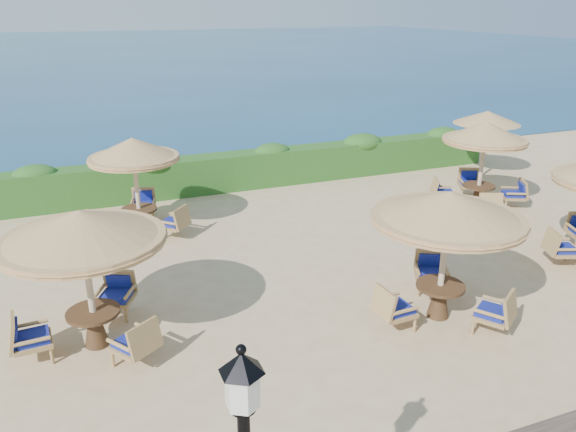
{
  "coord_description": "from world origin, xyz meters",
  "views": [
    {
      "loc": [
        -5.83,
        -10.46,
        5.92
      ],
      "look_at": [
        -1.4,
        0.85,
        1.3
      ],
      "focal_mm": 35.0,
      "sensor_mm": 36.0,
      "label": 1
    }
  ],
  "objects_px": {
    "cafe_set_1": "(447,227)",
    "cafe_set_3": "(135,169)",
    "cafe_set_0": "(84,249)",
    "extra_parasol": "(487,118)",
    "cafe_set_4": "(483,152)"
  },
  "relations": [
    {
      "from": "cafe_set_1",
      "to": "extra_parasol",
      "type": "bearing_deg",
      "value": 46.37
    },
    {
      "from": "extra_parasol",
      "to": "cafe_set_4",
      "type": "height_order",
      "value": "cafe_set_4"
    },
    {
      "from": "cafe_set_4",
      "to": "cafe_set_1",
      "type": "bearing_deg",
      "value": -134.97
    },
    {
      "from": "extra_parasol",
      "to": "cafe_set_1",
      "type": "distance_m",
      "value": 10.46
    },
    {
      "from": "cafe_set_0",
      "to": "cafe_set_1",
      "type": "relative_size",
      "value": 0.98
    },
    {
      "from": "cafe_set_1",
      "to": "cafe_set_3",
      "type": "bearing_deg",
      "value": 126.55
    },
    {
      "from": "cafe_set_0",
      "to": "cafe_set_1",
      "type": "height_order",
      "value": "same"
    },
    {
      "from": "cafe_set_0",
      "to": "cafe_set_3",
      "type": "relative_size",
      "value": 1.07
    },
    {
      "from": "cafe_set_1",
      "to": "cafe_set_3",
      "type": "distance_m",
      "value": 8.34
    },
    {
      "from": "cafe_set_1",
      "to": "cafe_set_4",
      "type": "relative_size",
      "value": 1.04
    },
    {
      "from": "extra_parasol",
      "to": "cafe_set_0",
      "type": "xyz_separation_m",
      "value": [
        -13.69,
        -6.12,
        -0.24
      ]
    },
    {
      "from": "cafe_set_1",
      "to": "cafe_set_3",
      "type": "relative_size",
      "value": 1.09
    },
    {
      "from": "extra_parasol",
      "to": "cafe_set_4",
      "type": "distance_m",
      "value": 3.41
    },
    {
      "from": "extra_parasol",
      "to": "cafe_set_3",
      "type": "relative_size",
      "value": 0.89
    },
    {
      "from": "cafe_set_3",
      "to": "cafe_set_4",
      "type": "distance_m",
      "value": 10.12
    }
  ]
}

